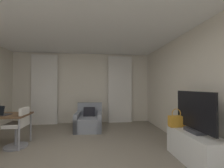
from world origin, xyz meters
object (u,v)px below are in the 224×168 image
Objects in this scene: desk_chair at (18,129)px; handbag_primary at (176,121)px; tv_flatscreen at (194,113)px; laptop at (1,113)px; tv_console at (195,148)px; armchair at (89,121)px.

desk_chair is 2.39× the size of handbag_primary.
tv_flatscreen is at bearing -17.42° from desk_chair.
handbag_primary is at bearing 107.19° from tv_flatscreen.
tv_flatscreen reaches higher than laptop.
tv_console is at bearing -90.00° from tv_flatscreen.
tv_console is 1.15× the size of tv_flatscreen.
armchair reaches higher than tv_console.
handbag_primary is (3.71, -0.69, -0.11)m from laptop.
tv_console is (3.48, -1.10, -0.12)m from desk_chair.
desk_chair is at bearing 162.49° from tv_console.
tv_flatscreen is (3.48, -1.09, 0.49)m from desk_chair.
laptop is (-0.36, -0.02, 0.37)m from desk_chair.
laptop reaches higher than desk_chair.
armchair is 2.97m from tv_console.
tv_flatscreen is (3.83, -1.07, 0.12)m from laptop.
desk_chair reaches higher than armchair.
armchair is 0.94× the size of tv_flatscreen.
desk_chair is 0.90× the size of tv_flatscreen.
tv_flatscreen is (1.95, -2.24, 0.61)m from armchair.
desk_chair is (-1.53, -1.15, 0.12)m from armchair.
tv_flatscreen reaches higher than tv_console.
armchair is at bearing 130.94° from tv_console.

